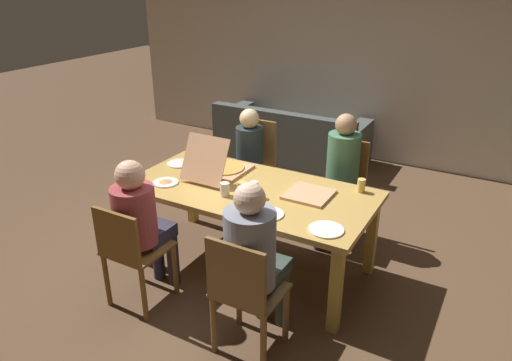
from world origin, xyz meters
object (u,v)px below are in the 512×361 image
at_px(plate_3, 326,229).
at_px(drinking_glass_2, 242,188).
at_px(plate_2, 166,182).
at_px(drinking_glass_0, 225,189).
at_px(person_1, 254,253).
at_px(person_2, 140,218).
at_px(chair_2, 131,251).
at_px(chair_3, 254,162).
at_px(drinking_glass_1, 254,189).
at_px(pizza_box_1, 221,167).
at_px(drinking_glass_3, 361,185).
at_px(chair_1, 244,293).
at_px(dining_table, 250,198).
at_px(person_0, 340,170).
at_px(plate_1, 268,214).
at_px(couch, 290,140).
at_px(pizza_box_0, 309,194).
at_px(person_3, 246,156).
at_px(chair_0, 344,187).
at_px(plate_0, 179,163).

relative_size(plate_3, drinking_glass_2, 2.31).
bearing_deg(plate_2, drinking_glass_0, 3.95).
height_order(person_1, person_2, person_1).
height_order(chair_2, chair_3, chair_3).
xyz_separation_m(person_1, drinking_glass_1, (-0.39, 0.69, 0.09)).
height_order(person_2, plate_3, person_2).
xyz_separation_m(pizza_box_1, drinking_glass_3, (1.23, 0.23, 0.00)).
bearing_deg(drinking_glass_0, chair_1, -50.14).
bearing_deg(drinking_glass_1, dining_table, 132.19).
relative_size(person_0, chair_3, 1.26).
distance_m(plate_1, drinking_glass_2, 0.41).
height_order(person_2, couch, person_2).
distance_m(plate_2, drinking_glass_2, 0.70).
distance_m(chair_3, plate_1, 1.59).
xyz_separation_m(pizza_box_0, plate_3, (0.33, -0.46, -0.01)).
relative_size(person_0, person_3, 1.08).
xyz_separation_m(plate_3, drinking_glass_0, (-0.93, 0.12, 0.05)).
relative_size(chair_0, plate_3, 3.80).
distance_m(person_1, person_3, 1.92).
distance_m(person_1, plate_2, 1.32).
relative_size(plate_0, couch, 0.11).
bearing_deg(chair_2, person_3, 90.00).
bearing_deg(drinking_glass_0, drinking_glass_3, 33.21).
xyz_separation_m(pizza_box_1, drinking_glass_2, (0.40, -0.29, 0.00)).
bearing_deg(plate_1, plate_3, -0.55).
relative_size(person_1, pizza_box_1, 2.10).
distance_m(plate_1, drinking_glass_3, 0.88).
bearing_deg(chair_2, plate_1, 34.02).
bearing_deg(pizza_box_0, person_2, -138.14).
height_order(plate_2, drinking_glass_1, drinking_glass_1).
bearing_deg(pizza_box_1, chair_0, 41.16).
xyz_separation_m(chair_3, plate_3, (1.33, -1.32, 0.21)).
xyz_separation_m(chair_1, plate_3, (0.32, 0.61, 0.26)).
bearing_deg(person_2, couch, 95.82).
distance_m(person_3, plate_2, 1.09).
relative_size(chair_1, person_1, 0.73).
relative_size(chair_1, plate_3, 3.65).
xyz_separation_m(person_1, chair_2, (-1.02, -0.11, -0.24)).
bearing_deg(plate_3, chair_0, 103.70).
height_order(plate_0, drinking_glass_1, drinking_glass_1).
xyz_separation_m(person_1, plate_0, (-1.36, 0.96, 0.03)).
height_order(plate_0, plate_3, same).
relative_size(chair_2, plate_0, 3.80).
relative_size(chair_3, plate_0, 4.35).
xyz_separation_m(chair_0, plate_0, (-1.36, -0.81, 0.26)).
relative_size(person_1, chair_3, 1.26).
bearing_deg(pizza_box_0, plate_1, -106.69).
relative_size(drinking_glass_3, couch, 0.06).
xyz_separation_m(plate_1, drinking_glass_3, (0.48, 0.73, 0.05)).
xyz_separation_m(dining_table, drinking_glass_2, (-0.01, -0.13, 0.14)).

